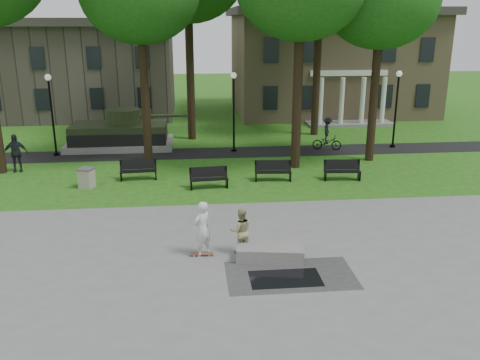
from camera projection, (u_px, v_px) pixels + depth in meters
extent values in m
plane|color=#245714|center=(249.00, 231.00, 19.19)|extent=(120.00, 120.00, 0.00)
cube|color=gray|center=(270.00, 300.00, 14.44)|extent=(22.00, 16.00, 0.02)
cube|color=black|center=(226.00, 152.00, 30.57)|extent=(44.00, 2.60, 0.01)
cube|color=#9E8460|center=(330.00, 64.00, 43.61)|extent=(16.00, 11.00, 8.00)
cube|color=#38332D|center=(332.00, 12.00, 42.32)|extent=(17.00, 12.00, 0.60)
cube|color=silver|center=(349.00, 73.00, 38.45)|extent=(6.00, 0.30, 0.40)
cube|color=#4C443D|center=(81.00, 71.00, 42.21)|extent=(15.00, 10.00, 7.20)
cylinder|color=black|center=(145.00, 90.00, 27.52)|extent=(0.48, 0.48, 8.00)
cylinder|color=black|center=(298.00, 90.00, 26.34)|extent=(0.50, 0.50, 8.32)
cylinder|color=black|center=(374.00, 92.00, 27.81)|extent=(0.46, 0.46, 7.68)
ellipsoid|color=#174911|center=(382.00, 0.00, 26.37)|extent=(6.00, 6.00, 5.10)
cylinder|color=black|center=(190.00, 69.00, 32.79)|extent=(0.54, 0.54, 9.28)
cylinder|color=black|center=(317.00, 72.00, 34.17)|extent=(0.50, 0.50, 8.64)
cylinder|color=black|center=(53.00, 119.00, 29.25)|extent=(0.12, 0.12, 4.40)
sphere|color=silver|center=(48.00, 77.00, 28.54)|extent=(0.36, 0.36, 0.36)
cylinder|color=black|center=(57.00, 154.00, 29.89)|extent=(0.32, 0.32, 0.16)
cylinder|color=black|center=(234.00, 115.00, 30.25)|extent=(0.12, 0.12, 4.40)
sphere|color=silver|center=(234.00, 75.00, 29.54)|extent=(0.36, 0.36, 0.36)
cylinder|color=black|center=(234.00, 150.00, 30.88)|extent=(0.32, 0.32, 0.16)
cylinder|color=black|center=(396.00, 113.00, 31.20)|extent=(0.12, 0.12, 4.40)
sphere|color=silver|center=(399.00, 74.00, 30.49)|extent=(0.36, 0.36, 0.36)
cylinder|color=black|center=(392.00, 146.00, 31.83)|extent=(0.32, 0.32, 0.16)
cube|color=gray|center=(120.00, 144.00, 31.80)|extent=(6.50, 3.40, 0.40)
cube|color=#272F19|center=(120.00, 132.00, 31.57)|extent=(5.80, 2.80, 1.10)
cube|color=black|center=(117.00, 140.00, 30.35)|extent=(5.80, 0.35, 0.70)
cube|color=black|center=(122.00, 131.00, 32.91)|extent=(5.80, 0.35, 0.70)
cylinder|color=#272F19|center=(123.00, 116.00, 31.30)|extent=(2.10, 2.10, 0.90)
cylinder|color=#272F19|center=(161.00, 116.00, 31.52)|extent=(3.20, 0.18, 0.18)
cube|color=black|center=(285.00, 279.00, 15.61)|extent=(2.20, 1.20, 0.00)
cube|color=gray|center=(270.00, 252.00, 16.88)|extent=(2.33, 1.34, 0.45)
cube|color=brown|center=(202.00, 255.00, 17.13)|extent=(0.79, 0.23, 0.07)
imported|color=silver|center=(202.00, 229.00, 16.92)|extent=(0.82, 0.80, 1.90)
imported|color=tan|center=(241.00, 231.00, 17.13)|extent=(0.82, 0.66, 1.60)
imported|color=#21222C|center=(16.00, 153.00, 26.46)|extent=(1.26, 0.76, 2.01)
imported|color=black|center=(327.00, 142.00, 31.18)|extent=(1.86, 1.10, 0.92)
imported|color=black|center=(328.00, 130.00, 30.95)|extent=(0.84, 1.12, 1.53)
cube|color=black|center=(138.00, 171.00, 25.22)|extent=(1.82, 0.56, 0.05)
cube|color=black|center=(138.00, 164.00, 25.34)|extent=(1.81, 0.26, 0.50)
cube|color=black|center=(121.00, 176.00, 25.21)|extent=(0.09, 0.45, 0.45)
cube|color=black|center=(156.00, 175.00, 25.37)|extent=(0.09, 0.45, 0.45)
cube|color=black|center=(209.00, 179.00, 23.94)|extent=(1.83, 0.60, 0.05)
cube|color=black|center=(209.00, 172.00, 24.06)|extent=(1.81, 0.31, 0.50)
cube|color=black|center=(191.00, 184.00, 23.93)|extent=(0.10, 0.45, 0.45)
cube|color=black|center=(227.00, 183.00, 24.09)|extent=(0.10, 0.45, 0.45)
cube|color=black|center=(273.00, 172.00, 25.06)|extent=(1.83, 0.59, 0.05)
cube|color=black|center=(273.00, 165.00, 25.18)|extent=(1.81, 0.30, 0.50)
cube|color=black|center=(256.00, 177.00, 25.05)|extent=(0.10, 0.45, 0.45)
cube|color=black|center=(290.00, 176.00, 25.21)|extent=(0.10, 0.45, 0.45)
cube|color=black|center=(342.00, 171.00, 25.17)|extent=(1.83, 0.60, 0.05)
cube|color=black|center=(341.00, 164.00, 25.29)|extent=(1.81, 0.30, 0.50)
cube|color=black|center=(325.00, 176.00, 25.16)|extent=(0.10, 0.45, 0.45)
cube|color=black|center=(359.00, 175.00, 25.32)|extent=(0.10, 0.45, 0.45)
cube|color=#AEA28F|center=(87.00, 179.00, 24.03)|extent=(0.77, 0.77, 0.90)
cube|color=#4C4C4C|center=(86.00, 169.00, 23.89)|extent=(0.85, 0.85, 0.06)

